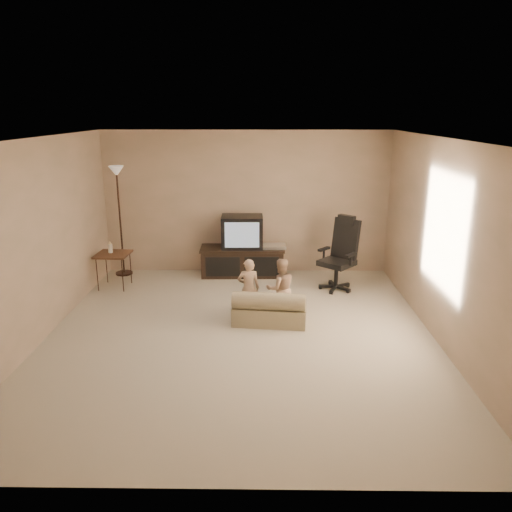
{
  "coord_description": "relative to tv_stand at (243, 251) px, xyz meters",
  "views": [
    {
      "loc": [
        0.29,
        -5.94,
        2.81
      ],
      "look_at": [
        0.2,
        0.6,
        0.9
      ],
      "focal_mm": 35.0,
      "sensor_mm": 36.0,
      "label": 1
    }
  ],
  "objects": [
    {
      "name": "toddler_left",
      "position": [
        0.16,
        -1.87,
        -0.02
      ],
      "size": [
        0.32,
        0.24,
        0.85
      ],
      "primitive_type": "imported",
      "rotation": [
        0.0,
        0.0,
        3.2
      ],
      "color": "tan",
      "rests_on": "floor"
    },
    {
      "name": "office_chair",
      "position": [
        1.6,
        -0.69,
        -0.01
      ],
      "size": [
        0.78,
        0.78,
        1.2
      ],
      "rotation": [
        0.0,
        0.0,
        -0.73
      ],
      "color": "black",
      "rests_on": "floor"
    },
    {
      "name": "side_table",
      "position": [
        -2.09,
        -0.66,
        0.12
      ],
      "size": [
        0.55,
        0.55,
        0.78
      ],
      "rotation": [
        0.0,
        0.0,
        -0.06
      ],
      "color": "brown",
      "rests_on": "floor"
    },
    {
      "name": "floor_lamp",
      "position": [
        -2.13,
        0.01,
        0.96
      ],
      "size": [
        0.3,
        0.3,
        1.92
      ],
      "color": "#2F1E15",
      "rests_on": "floor"
    },
    {
      "name": "floor",
      "position": [
        0.06,
        -2.49,
        -0.44
      ],
      "size": [
        5.5,
        5.5,
        0.0
      ],
      "primitive_type": "plane",
      "color": "beige",
      "rests_on": "ground"
    },
    {
      "name": "child_sofa",
      "position": [
        0.45,
        -2.1,
        -0.25
      ],
      "size": [
        1.05,
        0.66,
        0.49
      ],
      "rotation": [
        0.0,
        0.0,
        -0.11
      ],
      "color": "#988A67",
      "rests_on": "floor"
    },
    {
      "name": "tv_stand",
      "position": [
        0.0,
        0.0,
        0.0
      ],
      "size": [
        1.5,
        0.59,
        1.07
      ],
      "rotation": [
        0.0,
        0.0,
        0.03
      ],
      "color": "black",
      "rests_on": "floor"
    },
    {
      "name": "toddler_right",
      "position": [
        0.6,
        -1.89,
        -0.01
      ],
      "size": [
        0.46,
        0.32,
        0.87
      ],
      "primitive_type": "imported",
      "rotation": [
        0.0,
        0.0,
        3.38
      ],
      "color": "tan",
      "rests_on": "floor"
    },
    {
      "name": "room_shell",
      "position": [
        0.06,
        -2.49,
        1.08
      ],
      "size": [
        5.5,
        5.5,
        5.5
      ],
      "color": "white",
      "rests_on": "floor"
    }
  ]
}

